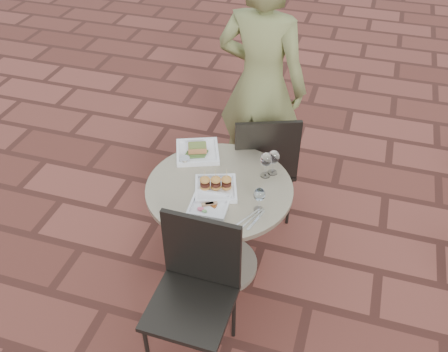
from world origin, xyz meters
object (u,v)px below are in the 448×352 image
(plate_salmon, at_px, (197,151))
(plate_sliders, at_px, (216,186))
(cafe_table, at_px, (220,216))
(plate_tuna, at_px, (209,205))
(chair_far, at_px, (264,159))
(chair_near, at_px, (196,282))
(diner, at_px, (261,86))

(plate_salmon, distance_m, plate_sliders, 0.39)
(cafe_table, xyz_separation_m, plate_tuna, (-0.00, -0.19, 0.26))
(chair_far, height_order, plate_salmon, chair_far)
(cafe_table, height_order, chair_near, chair_near)
(diner, bearing_deg, chair_near, 98.83)
(cafe_table, height_order, diner, diner)
(chair_far, bearing_deg, plate_salmon, 17.13)
(plate_sliders, bearing_deg, chair_far, 75.84)
(plate_sliders, distance_m, plate_tuna, 0.15)
(chair_far, xyz_separation_m, plate_tuna, (-0.15, -0.77, 0.19))
(cafe_table, xyz_separation_m, diner, (0.02, 0.94, 0.44))
(chair_far, relative_size, plate_sliders, 2.96)
(chair_near, bearing_deg, plate_sliders, 97.21)
(plate_tuna, bearing_deg, plate_salmon, 117.32)
(chair_far, xyz_separation_m, diner, (-0.13, 0.36, 0.37))
(plate_sliders, bearing_deg, plate_tuna, -86.84)
(chair_near, relative_size, plate_tuna, 3.97)
(diner, xyz_separation_m, plate_sliders, (-0.03, -0.98, -0.16))
(plate_salmon, relative_size, plate_sliders, 1.13)
(chair_far, distance_m, diner, 0.53)
(cafe_table, relative_size, plate_tuna, 3.84)
(chair_near, bearing_deg, plate_salmon, 109.26)
(plate_salmon, bearing_deg, plate_sliders, -53.73)
(plate_sliders, bearing_deg, plate_salmon, 126.27)
(plate_sliders, bearing_deg, diner, 88.26)
(chair_far, distance_m, chair_near, 1.18)
(plate_salmon, height_order, plate_sliders, plate_sliders)
(cafe_table, bearing_deg, chair_near, -84.62)
(chair_far, bearing_deg, chair_near, 64.15)
(plate_salmon, height_order, plate_tuna, plate_salmon)
(cafe_table, distance_m, plate_salmon, 0.45)
(cafe_table, xyz_separation_m, chair_near, (0.06, -0.60, 0.07))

